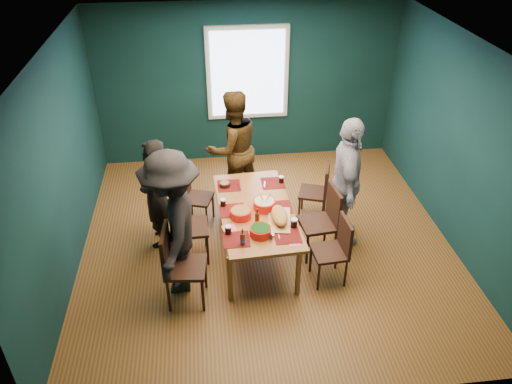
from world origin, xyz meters
The scene contains 26 objects.
room centered at (0.00, 0.27, 1.37)m, with size 5.01×5.01×2.71m.
dining_table centered at (-0.17, -0.21, 0.63)m, with size 1.02×1.89×0.70m.
chair_left_far centered at (-0.99, 0.59, 0.50)m, with size 0.49×0.49×0.86m.
chair_left_mid centered at (-1.11, -0.21, 0.57)m, with size 0.46×0.46×0.98m.
chair_left_near centered at (-1.17, -0.98, 0.59)m, with size 0.50×0.50×1.02m.
chair_right_far centered at (0.82, 0.48, 0.51)m, with size 0.50×0.50×0.87m.
chair_right_mid centered at (0.72, -0.30, 0.57)m, with size 0.49×0.49×0.98m.
chair_right_near centered at (0.74, -0.83, 0.51)m, with size 0.43×0.43×0.88m.
person_far_left centered at (-1.46, 0.19, 0.77)m, with size 0.56×0.37×1.54m, color black.
person_back centered at (-0.36, 1.13, 0.89)m, with size 0.86×0.67×1.78m, color black.
person_right centered at (1.04, -0.05, 0.91)m, with size 1.06×0.44×1.81m, color white.
person_near_left centered at (-1.19, -0.72, 0.92)m, with size 1.19×0.69×1.85m, color black.
bowl_salad centered at (-0.38, -0.36, 0.76)m, with size 0.27×0.27×0.11m.
bowl_dumpling centered at (-0.07, -0.21, 0.76)m, with size 0.29×0.29×0.27m.
bowl_herbs centered at (-0.18, -0.75, 0.76)m, with size 0.26×0.26×0.11m.
cutting_board centered at (0.08, -0.50, 0.77)m, with size 0.35×0.68×0.15m.
small_bowl centered at (-0.53, 0.38, 0.73)m, with size 0.15×0.15×0.06m.
beer_bottle_a centered at (-0.41, -0.91, 0.78)m, with size 0.06×0.06×0.22m.
beer_bottle_b centered at (-0.19, -0.52, 0.79)m, with size 0.06×0.06×0.22m.
cola_glass_a centered at (-0.56, -0.68, 0.76)m, with size 0.08×0.08×0.11m.
cola_glass_b centered at (0.24, -0.64, 0.76)m, with size 0.08×0.08×0.12m.
cola_glass_c centered at (0.25, 0.39, 0.75)m, with size 0.07×0.07×0.10m.
cola_glass_d centered at (-0.58, -0.09, 0.76)m, with size 0.07×0.07×0.10m.
napkin_a centered at (0.18, -0.16, 0.70)m, with size 0.16×0.16×0.00m, color #E56069.
napkin_b centered at (-0.54, -0.59, 0.70)m, with size 0.16×0.16×0.00m, color #E56069.
napkin_c centered at (0.19, -0.95, 0.70)m, with size 0.13×0.13×0.00m, color #E56069.
Camera 1 is at (-0.78, -5.41, 4.33)m, focal length 35.00 mm.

